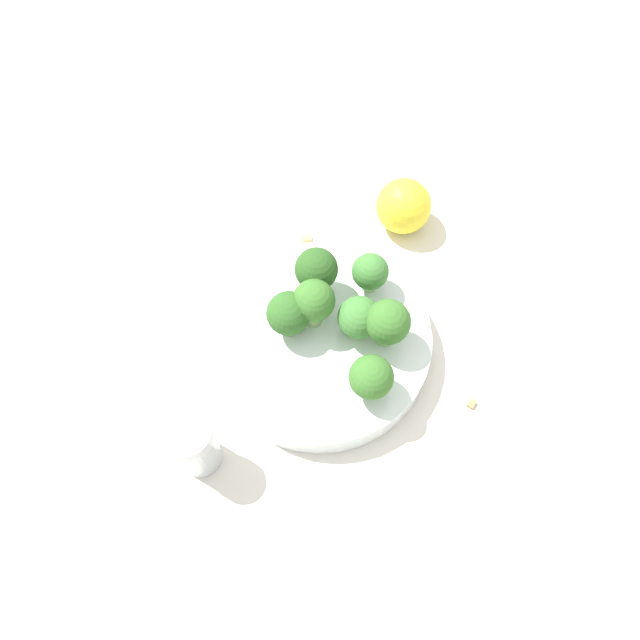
# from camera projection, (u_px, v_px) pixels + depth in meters

# --- Properties ---
(ground_plane) EXTENTS (3.00, 3.00, 0.00)m
(ground_plane) POSITION_uv_depth(u_px,v_px,m) (320.00, 349.00, 0.61)
(ground_plane) COLOR silver
(bowl) EXTENTS (0.21, 0.21, 0.03)m
(bowl) POSITION_uv_depth(u_px,v_px,m) (320.00, 342.00, 0.59)
(bowl) COLOR silver
(bowl) RESTS_ON ground_plane
(broccoli_floret_0) EXTENTS (0.04, 0.04, 0.06)m
(broccoli_floret_0) POSITION_uv_depth(u_px,v_px,m) (316.00, 270.00, 0.57)
(broccoli_floret_0) COLOR #8EB770
(broccoli_floret_0) RESTS_ON bowl
(broccoli_floret_1) EXTENTS (0.04, 0.04, 0.06)m
(broccoli_floret_1) POSITION_uv_depth(u_px,v_px,m) (314.00, 302.00, 0.55)
(broccoli_floret_1) COLOR #8EB770
(broccoli_floret_1) RESTS_ON bowl
(broccoli_floret_2) EXTENTS (0.04, 0.04, 0.05)m
(broccoli_floret_2) POSITION_uv_depth(u_px,v_px,m) (371.00, 378.00, 0.53)
(broccoli_floret_2) COLOR #8EB770
(broccoli_floret_2) RESTS_ON bowl
(broccoli_floret_3) EXTENTS (0.04, 0.04, 0.05)m
(broccoli_floret_3) POSITION_uv_depth(u_px,v_px,m) (289.00, 313.00, 0.56)
(broccoli_floret_3) COLOR #7A9E5B
(broccoli_floret_3) RESTS_ON bowl
(broccoli_floret_4) EXTENTS (0.03, 0.03, 0.05)m
(broccoli_floret_4) POSITION_uv_depth(u_px,v_px,m) (370.00, 272.00, 0.58)
(broccoli_floret_4) COLOR #8EB770
(broccoli_floret_4) RESTS_ON bowl
(broccoli_floret_5) EXTENTS (0.04, 0.04, 0.05)m
(broccoli_floret_5) POSITION_uv_depth(u_px,v_px,m) (359.00, 318.00, 0.56)
(broccoli_floret_5) COLOR #8EB770
(broccoli_floret_5) RESTS_ON bowl
(broccoli_floret_6) EXTENTS (0.04, 0.04, 0.06)m
(broccoli_floret_6) POSITION_uv_depth(u_px,v_px,m) (388.00, 323.00, 0.55)
(broccoli_floret_6) COLOR #8EB770
(broccoli_floret_6) RESTS_ON bowl
(pepper_shaker) EXTENTS (0.04, 0.04, 0.07)m
(pepper_shaker) POSITION_uv_depth(u_px,v_px,m) (195.00, 445.00, 0.52)
(pepper_shaker) COLOR #B2B7BC
(pepper_shaker) RESTS_ON ground_plane
(lemon_wedge) EXTENTS (0.06, 0.06, 0.06)m
(lemon_wedge) POSITION_uv_depth(u_px,v_px,m) (404.00, 206.00, 0.65)
(lemon_wedge) COLOR yellow
(lemon_wedge) RESTS_ON ground_plane
(almond_crumb_0) EXTENTS (0.01, 0.01, 0.01)m
(almond_crumb_0) POSITION_uv_depth(u_px,v_px,m) (472.00, 403.00, 0.57)
(almond_crumb_0) COLOR #AD7F4C
(almond_crumb_0) RESTS_ON ground_plane
(almond_crumb_1) EXTENTS (0.01, 0.01, 0.01)m
(almond_crumb_1) POSITION_uv_depth(u_px,v_px,m) (307.00, 238.00, 0.66)
(almond_crumb_1) COLOR tan
(almond_crumb_1) RESTS_ON ground_plane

